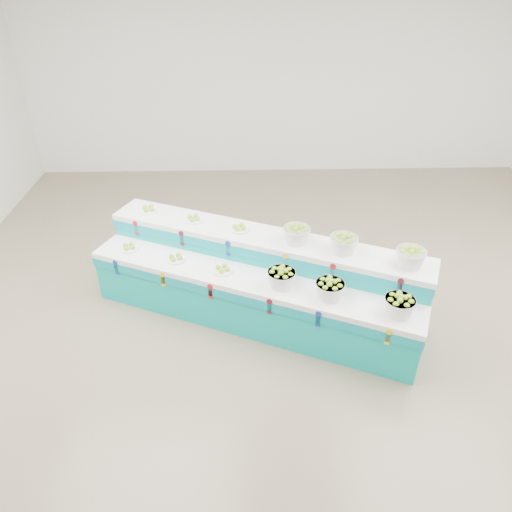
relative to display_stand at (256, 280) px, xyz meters
name	(u,v)px	position (x,y,z in m)	size (l,w,h in m)	color
ground	(308,325)	(0.65, -0.28, -0.51)	(10.00, 10.00, 0.00)	#74664E
back_wall	(283,72)	(0.65, 4.72, 1.49)	(10.00, 10.00, 0.00)	silver
display_stand	(256,280)	(0.00, 0.00, 0.00)	(4.14, 1.07, 1.02)	#09A9A3
plate_lower_left	(129,246)	(-1.62, 0.44, 0.25)	(0.24, 0.24, 0.09)	white
plate_lower_mid	(176,257)	(-0.99, 0.16, 0.25)	(0.24, 0.24, 0.09)	white
plate_lower_right	(223,269)	(-0.40, -0.10, 0.25)	(0.24, 0.24, 0.09)	white
basket_lower_left	(281,277)	(0.28, -0.40, 0.33)	(0.33, 0.33, 0.23)	silver
basket_lower_mid	(330,289)	(0.80, -0.63, 0.33)	(0.33, 0.33, 0.23)	silver
basket_lower_right	(399,305)	(1.48, -0.93, 0.33)	(0.33, 0.33, 0.23)	silver
plate_upper_left	(148,209)	(-1.41, 0.90, 0.55)	(0.24, 0.24, 0.09)	white
plate_upper_mid	(194,218)	(-0.79, 0.63, 0.55)	(0.24, 0.24, 0.09)	white
plate_upper_right	(240,227)	(-0.19, 0.37, 0.55)	(0.24, 0.24, 0.09)	white
basket_upper_left	(297,234)	(0.49, 0.07, 0.63)	(0.33, 0.33, 0.23)	silver
basket_upper_mid	(343,243)	(1.00, -0.16, 0.63)	(0.33, 0.33, 0.23)	silver
basket_upper_right	(410,256)	(1.69, -0.47, 0.63)	(0.33, 0.33, 0.23)	silver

